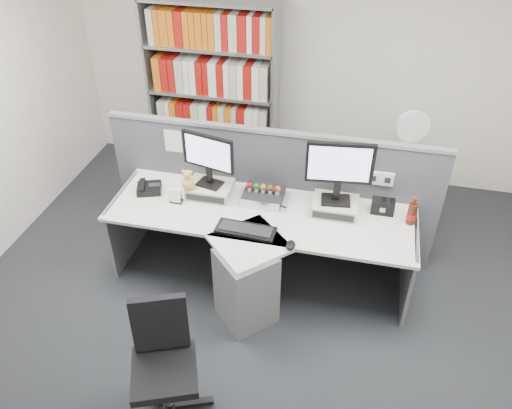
% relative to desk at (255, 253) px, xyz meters
% --- Properties ---
extents(ground, '(5.50, 5.50, 0.00)m').
position_rel_desk_xyz_m(ground, '(0.00, -0.60, -0.46)').
color(ground, '#2A2D32').
rests_on(ground, ground).
extents(room_shell, '(5.04, 5.54, 2.72)m').
position_rel_desk_xyz_m(room_shell, '(0.00, -0.60, 1.33)').
color(room_shell, white).
rests_on(room_shell, ground).
extents(partition, '(3.00, 0.08, 1.27)m').
position_rel_desk_xyz_m(partition, '(0.00, 0.65, 0.19)').
color(partition, '#4C4E56').
rests_on(partition, ground).
extents(desk, '(2.60, 1.20, 0.72)m').
position_rel_desk_xyz_m(desk, '(0.00, 0.00, 0.00)').
color(desk, silver).
rests_on(desk, ground).
extents(monitor_riser_left, '(0.38, 0.31, 0.10)m').
position_rel_desk_xyz_m(monitor_riser_left, '(-0.49, 0.38, 0.31)').
color(monitor_riser_left, beige).
rests_on(monitor_riser_left, desk).
extents(monitor_riser_right, '(0.38, 0.31, 0.10)m').
position_rel_desk_xyz_m(monitor_riser_right, '(0.61, 0.38, 0.31)').
color(monitor_riser_right, beige).
rests_on(monitor_riser_right, desk).
extents(monitor_left, '(0.47, 0.20, 0.49)m').
position_rel_desk_xyz_m(monitor_left, '(-0.49, 0.38, 0.65)').
color(monitor_left, black).
rests_on(monitor_left, monitor_riser_left).
extents(monitor_right, '(0.54, 0.20, 0.55)m').
position_rel_desk_xyz_m(monitor_right, '(0.61, 0.38, 0.69)').
color(monitor_right, black).
rests_on(monitor_right, monitor_riser_right).
extents(desktop_pc, '(0.34, 0.30, 0.09)m').
position_rel_desk_xyz_m(desktop_pc, '(-0.01, 0.40, 0.31)').
color(desktop_pc, black).
rests_on(desktop_pc, desk).
extents(figurines, '(0.29, 0.05, 0.09)m').
position_rel_desk_xyz_m(figurines, '(0.01, 0.38, 0.41)').
color(figurines, beige).
rests_on(figurines, desktop_pc).
extents(keyboard, '(0.49, 0.20, 0.03)m').
position_rel_desk_xyz_m(keyboard, '(-0.06, -0.05, 0.28)').
color(keyboard, black).
rests_on(keyboard, desk).
extents(mouse, '(0.07, 0.12, 0.04)m').
position_rel_desk_xyz_m(mouse, '(0.33, -0.16, 0.29)').
color(mouse, black).
rests_on(mouse, desk).
extents(desk_phone, '(0.26, 0.25, 0.09)m').
position_rel_desk_xyz_m(desk_phone, '(-1.04, 0.30, 0.30)').
color(desk_phone, black).
rests_on(desk_phone, desk).
extents(desk_calendar, '(0.11, 0.08, 0.13)m').
position_rel_desk_xyz_m(desk_calendar, '(-0.74, 0.20, 0.32)').
color(desk_calendar, black).
rests_on(desk_calendar, desk).
extents(plush_toy, '(0.11, 0.11, 0.19)m').
position_rel_desk_xyz_m(plush_toy, '(-0.65, 0.28, 0.44)').
color(plush_toy, gold).
rests_on(plush_toy, monitor_riser_left).
extents(speaker, '(0.19, 0.11, 0.13)m').
position_rel_desk_xyz_m(speaker, '(1.00, 0.45, 0.33)').
color(speaker, black).
rests_on(speaker, desk).
extents(cola_bottle, '(0.08, 0.08, 0.26)m').
position_rel_desk_xyz_m(cola_bottle, '(1.23, 0.36, 0.36)').
color(cola_bottle, '#3F190A').
rests_on(cola_bottle, desk).
extents(shelving_unit, '(1.41, 0.40, 2.00)m').
position_rel_desk_xyz_m(shelving_unit, '(-0.90, 1.85, 0.52)').
color(shelving_unit, gray).
rests_on(shelving_unit, ground).
extents(filing_cabinet, '(0.45, 0.61, 0.70)m').
position_rel_desk_xyz_m(filing_cabinet, '(1.20, 1.40, -0.11)').
color(filing_cabinet, gray).
rests_on(filing_cabinet, ground).
extents(desk_fan, '(0.32, 0.19, 0.54)m').
position_rel_desk_xyz_m(desk_fan, '(1.20, 1.40, 0.58)').
color(desk_fan, white).
rests_on(desk_fan, filing_cabinet).
extents(office_chair, '(0.60, 0.59, 0.90)m').
position_rel_desk_xyz_m(office_chair, '(-0.34, -1.20, 0.03)').
color(office_chair, silver).
rests_on(office_chair, ground).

